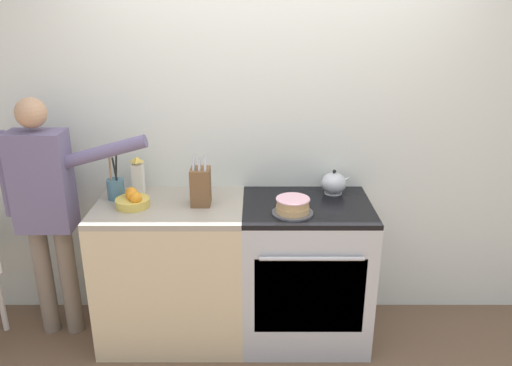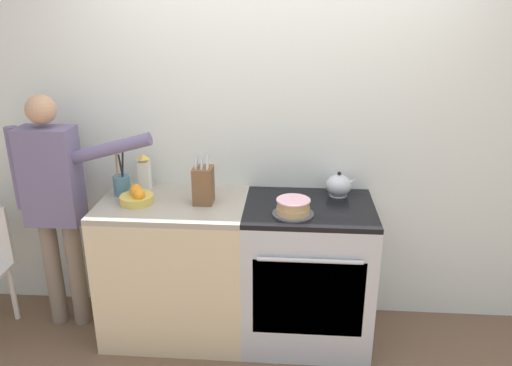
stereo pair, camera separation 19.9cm
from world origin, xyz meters
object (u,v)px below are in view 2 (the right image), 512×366
at_px(layer_cake, 293,207).
at_px(milk_carton, 144,173).
at_px(stove_range, 307,273).
at_px(fruit_bowl, 137,197).
at_px(tea_kettle, 339,185).
at_px(utensil_crock, 122,184).
at_px(person_baker, 55,195).
at_px(knife_block, 203,185).

distance_m(layer_cake, milk_carton, 1.03).
height_order(stove_range, fruit_bowl, fruit_bowl).
bearing_deg(stove_range, tea_kettle, 45.53).
relative_size(fruit_bowl, milk_carton, 0.83).
xyz_separation_m(utensil_crock, person_baker, (-0.42, -0.07, -0.06)).
height_order(layer_cake, tea_kettle, tea_kettle).
height_order(knife_block, utensil_crock, utensil_crock).
relative_size(stove_range, person_baker, 0.59).
distance_m(layer_cake, utensil_crock, 1.12).
bearing_deg(knife_block, tea_kettle, 12.47).
bearing_deg(fruit_bowl, tea_kettle, 10.11).
height_order(layer_cake, person_baker, person_baker).
bearing_deg(utensil_crock, knife_block, -9.63).
relative_size(knife_block, milk_carton, 1.30).
xyz_separation_m(stove_range, fruit_bowl, (-1.06, -0.03, 0.51)).
distance_m(knife_block, person_baker, 0.96).
relative_size(layer_cake, tea_kettle, 1.23).
distance_m(knife_block, fruit_bowl, 0.42).
relative_size(knife_block, utensil_crock, 0.94).
xyz_separation_m(knife_block, fruit_bowl, (-0.41, -0.04, -0.08)).
bearing_deg(layer_cake, utensil_crock, 167.89).
bearing_deg(fruit_bowl, milk_carton, 93.11).
xyz_separation_m(knife_block, person_baker, (-0.96, 0.02, -0.11)).
relative_size(stove_range, tea_kettle, 4.72).
height_order(tea_kettle, fruit_bowl, tea_kettle).
xyz_separation_m(stove_range, person_baker, (-1.61, 0.03, 0.48)).
bearing_deg(fruit_bowl, layer_cake, -6.27).
bearing_deg(fruit_bowl, utensil_crock, 136.19).
bearing_deg(tea_kettle, person_baker, -174.83).
bearing_deg(knife_block, stove_range, -0.50).
bearing_deg(stove_range, knife_block, 179.50).
relative_size(stove_range, fruit_bowl, 4.53).
bearing_deg(knife_block, fruit_bowl, -174.82).
bearing_deg(milk_carton, person_baker, -162.90).
bearing_deg(fruit_bowl, knife_block, 5.18).
xyz_separation_m(layer_cake, utensil_crock, (-1.09, 0.23, 0.03)).
distance_m(utensil_crock, milk_carton, 0.16).
distance_m(fruit_bowl, person_baker, 0.55).
bearing_deg(person_baker, utensil_crock, 6.40).
bearing_deg(utensil_crock, person_baker, -170.54).
distance_m(stove_range, knife_block, 0.87).
relative_size(layer_cake, utensil_crock, 0.71).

